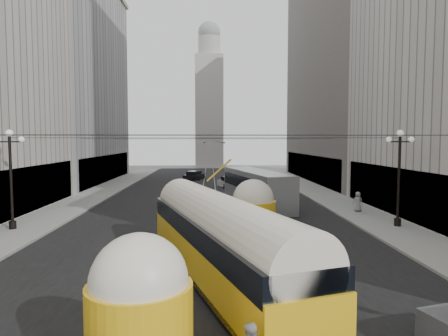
{
  "coord_description": "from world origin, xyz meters",
  "views": [
    {
      "loc": [
        0.12,
        -7.8,
        5.85
      ],
      "look_at": [
        0.9,
        14.51,
        4.29
      ],
      "focal_mm": 32.0,
      "sensor_mm": 36.0,
      "label": 1
    }
  ],
  "objects": [
    {
      "name": "lamppost_right_mid",
      "position": [
        12.6,
        18.0,
        3.74
      ],
      "size": [
        1.86,
        0.44,
        6.37
      ],
      "color": "black",
      "rests_on": "sidewalk_right"
    },
    {
      "name": "sidewalk_left",
      "position": [
        -12.0,
        36.0,
        0.07
      ],
      "size": [
        4.0,
        72.0,
        0.15
      ],
      "primitive_type": "cube",
      "color": "gray",
      "rests_on": "ground"
    },
    {
      "name": "pedestrian_sidewalk_right",
      "position": [
        11.92,
        23.37,
        0.95
      ],
      "size": [
        0.81,
        0.53,
        1.6
      ],
      "primitive_type": "imported",
      "rotation": [
        0.0,
        0.0,
        3.07
      ],
      "color": "gray",
      "rests_on": "sidewalk_right"
    },
    {
      "name": "building_right_far",
      "position": [
        20.0,
        48.0,
        16.31
      ],
      "size": [
        12.6,
        32.6,
        32.6
      ],
      "color": "#514C47",
      "rests_on": "ground"
    },
    {
      "name": "city_bus",
      "position": [
        4.23,
        27.52,
        1.71
      ],
      "size": [
        5.25,
        12.69,
        3.13
      ],
      "color": "#A2A5A8",
      "rests_on": "ground"
    },
    {
      "name": "rail_right",
      "position": [
        0.75,
        32.5,
        0.0
      ],
      "size": [
        0.12,
        85.0,
        0.04
      ],
      "primitive_type": "cube",
      "color": "gray",
      "rests_on": "ground"
    },
    {
      "name": "sedan_dark_far",
      "position": [
        -2.25,
        51.14,
        0.59
      ],
      "size": [
        3.15,
        4.43,
        1.29
      ],
      "color": "black",
      "rests_on": "ground"
    },
    {
      "name": "catenary",
      "position": [
        0.12,
        31.49,
        5.88
      ],
      "size": [
        25.0,
        72.0,
        0.23
      ],
      "color": "black",
      "rests_on": "ground"
    },
    {
      "name": "distant_tower",
      "position": [
        0.0,
        80.0,
        14.97
      ],
      "size": [
        6.0,
        6.0,
        31.36
      ],
      "color": "#B2AFA8",
      "rests_on": "ground"
    },
    {
      "name": "lamppost_left_mid",
      "position": [
        -12.6,
        18.0,
        3.74
      ],
      "size": [
        1.86,
        0.44,
        6.37
      ],
      "color": "black",
      "rests_on": "sidewalk_left"
    },
    {
      "name": "sidewalk_right",
      "position": [
        12.0,
        36.0,
        0.07
      ],
      "size": [
        4.0,
        72.0,
        0.15
      ],
      "primitive_type": "cube",
      "color": "gray",
      "rests_on": "ground"
    },
    {
      "name": "streetcar",
      "position": [
        0.5,
        8.45,
        1.78
      ],
      "size": [
        6.87,
        15.92,
        3.64
      ],
      "color": "gold",
      "rests_on": "ground"
    },
    {
      "name": "building_left_far",
      "position": [
        -19.99,
        48.0,
        14.31
      ],
      "size": [
        12.6,
        28.6,
        28.6
      ],
      "color": "#999999",
      "rests_on": "ground"
    },
    {
      "name": "road",
      "position": [
        0.0,
        32.5,
        0.0
      ],
      "size": [
        20.0,
        85.0,
        0.02
      ],
      "primitive_type": "cube",
      "color": "black",
      "rests_on": "ground"
    },
    {
      "name": "sedan_white_far",
      "position": [
        2.62,
        41.17,
        0.6
      ],
      "size": [
        3.24,
        4.53,
        1.32
      ],
      "color": "silver",
      "rests_on": "ground"
    },
    {
      "name": "rail_left",
      "position": [
        -0.75,
        32.5,
        0.0
      ],
      "size": [
        0.12,
        85.0,
        0.04
      ],
      "primitive_type": "cube",
      "color": "gray",
      "rests_on": "ground"
    }
  ]
}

